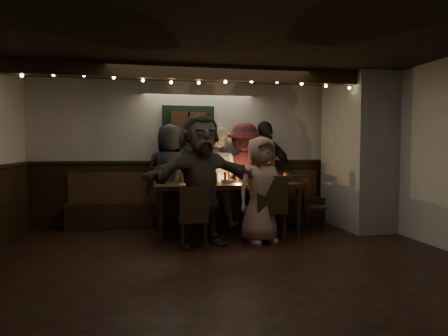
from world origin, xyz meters
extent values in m
cube|color=black|center=(0.00, 0.00, -0.01)|extent=(6.00, 5.00, 0.01)
cube|color=black|center=(0.00, 0.00, 2.60)|extent=(6.00, 5.00, 0.01)
cube|color=beige|center=(0.00, 2.50, 1.30)|extent=(6.00, 0.01, 2.60)
cube|color=beige|center=(3.00, 0.00, 1.30)|extent=(0.01, 5.00, 2.60)
cube|color=black|center=(0.00, 2.48, 0.55)|extent=(6.00, 0.05, 1.10)
cube|color=gray|center=(2.65, 1.50, 1.30)|extent=(0.70, 1.40, 2.60)
cube|color=black|center=(0.00, 2.23, 0.23)|extent=(4.60, 0.45, 0.45)
cube|color=#4C2E1B|center=(0.00, 2.41, 0.70)|extent=(4.60, 0.06, 0.50)
cube|color=black|center=(-0.20, 2.44, 1.65)|extent=(0.95, 0.04, 1.00)
cube|color=#4C2E1B|center=(-0.20, 2.38, 1.65)|extent=(0.64, 0.12, 0.76)
cube|color=black|center=(0.00, 1.00, 2.49)|extent=(6.00, 0.16, 0.22)
sphere|color=#FFE599|center=(-2.60, 0.98, 2.36)|extent=(0.04, 0.04, 0.04)
sphere|color=#FFE599|center=(-2.20, 0.98, 2.38)|extent=(0.04, 0.04, 0.04)
sphere|color=#FFE599|center=(-1.80, 0.98, 2.39)|extent=(0.04, 0.04, 0.04)
sphere|color=#FFE599|center=(-1.40, 0.98, 2.37)|extent=(0.04, 0.04, 0.04)
sphere|color=#FFE599|center=(-1.00, 0.98, 2.35)|extent=(0.04, 0.04, 0.04)
sphere|color=#FFE599|center=(-0.60, 0.98, 2.33)|extent=(0.04, 0.04, 0.04)
sphere|color=#FFE599|center=(-0.20, 0.98, 2.34)|extent=(0.04, 0.04, 0.04)
sphere|color=#FFE599|center=(0.20, 0.98, 2.36)|extent=(0.04, 0.04, 0.04)
sphere|color=#FFE599|center=(0.60, 0.98, 2.38)|extent=(0.04, 0.04, 0.04)
sphere|color=#FFE599|center=(1.00, 0.98, 2.39)|extent=(0.04, 0.04, 0.04)
sphere|color=#FFE599|center=(1.40, 0.98, 2.37)|extent=(0.04, 0.04, 0.04)
sphere|color=#FFE599|center=(1.80, 0.98, 2.35)|extent=(0.04, 0.04, 0.04)
sphere|color=#FFE599|center=(2.20, 0.98, 2.33)|extent=(0.04, 0.04, 0.04)
sphere|color=#FFE599|center=(2.60, 0.98, 2.34)|extent=(0.04, 0.04, 0.04)
cube|color=black|center=(0.30, 1.40, 0.79)|extent=(2.31, 0.99, 0.07)
cylinder|color=black|center=(-0.77, 0.99, 0.38)|extent=(0.08, 0.08, 0.76)
cylinder|color=black|center=(-0.77, 1.81, 0.38)|extent=(0.08, 0.08, 0.76)
cylinder|color=black|center=(1.37, 0.99, 0.38)|extent=(0.08, 0.08, 0.76)
cylinder|color=black|center=(1.37, 1.81, 0.38)|extent=(0.08, 0.08, 0.76)
cylinder|color=#BF7226|center=(-0.38, 1.52, 0.90)|extent=(0.08, 0.08, 0.15)
cylinder|color=#BF7226|center=(-0.14, 1.22, 0.90)|extent=(0.08, 0.08, 0.15)
cylinder|color=silver|center=(0.19, 1.58, 0.90)|extent=(0.08, 0.08, 0.15)
cylinder|color=#BF7226|center=(0.63, 1.26, 0.90)|extent=(0.08, 0.08, 0.15)
cylinder|color=silver|center=(0.82, 1.59, 0.90)|extent=(0.08, 0.08, 0.15)
cylinder|color=#BF7226|center=(1.26, 1.28, 0.90)|extent=(0.08, 0.08, 0.15)
cylinder|color=white|center=(-0.34, 1.07, 0.83)|extent=(0.29, 0.29, 0.02)
cube|color=#B2B2B7|center=(0.30, 1.35, 0.85)|extent=(0.18, 0.11, 0.05)
cylinder|color=#990C0C|center=(0.27, 1.35, 0.91)|extent=(0.04, 0.04, 0.18)
cylinder|color=gold|center=(0.33, 1.35, 0.91)|extent=(0.04, 0.04, 0.18)
cylinder|color=silver|center=(0.50, 1.45, 0.87)|extent=(0.05, 0.05, 0.09)
sphere|color=#FFB24C|center=(0.50, 1.45, 0.93)|extent=(0.03, 0.03, 0.03)
cube|color=black|center=(-0.33, 0.56, 0.40)|extent=(0.41, 0.41, 0.04)
cube|color=black|center=(-0.34, 0.38, 0.64)|extent=(0.39, 0.06, 0.44)
cylinder|color=black|center=(-0.17, 0.71, 0.19)|extent=(0.03, 0.03, 0.38)
cylinder|color=black|center=(-0.19, 0.39, 0.19)|extent=(0.03, 0.03, 0.38)
cylinder|color=black|center=(-0.48, 0.72, 0.19)|extent=(0.03, 0.03, 0.38)
cylinder|color=black|center=(-0.50, 0.41, 0.19)|extent=(0.03, 0.03, 0.38)
cube|color=black|center=(0.84, 0.74, 0.46)|extent=(0.52, 0.52, 0.04)
cube|color=black|center=(0.80, 0.54, 0.73)|extent=(0.45, 0.13, 0.51)
cylinder|color=black|center=(1.05, 0.88, 0.22)|extent=(0.04, 0.04, 0.43)
cylinder|color=black|center=(0.98, 0.53, 0.22)|extent=(0.04, 0.04, 0.43)
cylinder|color=black|center=(0.69, 0.95, 0.22)|extent=(0.04, 0.04, 0.43)
cylinder|color=black|center=(0.63, 0.59, 0.22)|extent=(0.04, 0.04, 0.43)
cube|color=black|center=(1.81, 1.38, 0.38)|extent=(0.47, 0.47, 0.04)
cube|color=black|center=(1.65, 1.43, 0.62)|extent=(0.15, 0.37, 0.43)
cylinder|color=black|center=(1.91, 1.19, 0.18)|extent=(0.03, 0.03, 0.37)
cylinder|color=black|center=(1.62, 1.28, 0.18)|extent=(0.03, 0.03, 0.37)
cylinder|color=black|center=(2.00, 1.48, 0.18)|extent=(0.03, 0.03, 0.37)
cylinder|color=black|center=(1.71, 1.57, 0.18)|extent=(0.03, 0.03, 0.37)
cylinder|color=black|center=(1.47, 1.76, 0.01)|extent=(0.47, 0.47, 0.03)
cylinder|color=black|center=(1.47, 1.76, 0.45)|extent=(0.06, 0.06, 0.89)
cylinder|color=black|center=(1.47, 1.76, 0.89)|extent=(0.57, 0.57, 0.04)
imported|color=#222227|center=(-0.56, 2.13, 0.90)|extent=(0.95, 0.69, 1.80)
imported|color=black|center=(-0.16, 2.03, 0.90)|extent=(0.71, 0.52, 1.80)
imported|color=silver|center=(0.25, 2.09, 0.87)|extent=(1.02, 0.90, 1.75)
imported|color=#43171F|center=(0.78, 2.11, 0.91)|extent=(1.33, 1.00, 1.82)
imported|color=black|center=(1.19, 2.12, 0.94)|extent=(1.15, 0.61, 1.87)
imported|color=#413529|center=(-0.21, 0.65, 0.94)|extent=(1.82, 0.92, 1.87)
imported|color=#9C7664|center=(0.67, 0.70, 0.77)|extent=(0.87, 0.69, 1.55)
camera|label=1|loc=(-0.97, -4.87, 1.40)|focal=32.00mm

